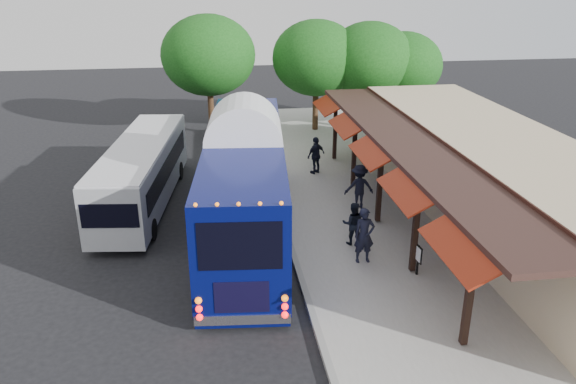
{
  "coord_description": "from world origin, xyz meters",
  "views": [
    {
      "loc": [
        -2.65,
        -15.74,
        9.59
      ],
      "look_at": [
        0.11,
        3.64,
        1.8
      ],
      "focal_mm": 35.0,
      "sensor_mm": 36.0,
      "label": 1
    }
  ],
  "objects_px": {
    "city_bus": "(142,171)",
    "ped_b": "(353,223)",
    "sign_board": "(418,255)",
    "ped_c": "(316,155)",
    "ped_a": "(364,236)",
    "coach_bus": "(246,179)",
    "ped_d": "(359,187)"
  },
  "relations": [
    {
      "from": "city_bus",
      "to": "ped_b",
      "type": "height_order",
      "value": "city_bus"
    },
    {
      "from": "ped_b",
      "to": "ped_d",
      "type": "bearing_deg",
      "value": -98.38
    },
    {
      "from": "ped_c",
      "to": "sign_board",
      "type": "bearing_deg",
      "value": 65.19
    },
    {
      "from": "ped_a",
      "to": "sign_board",
      "type": "relative_size",
      "value": 1.85
    },
    {
      "from": "coach_bus",
      "to": "sign_board",
      "type": "height_order",
      "value": "coach_bus"
    },
    {
      "from": "ped_b",
      "to": "city_bus",
      "type": "bearing_deg",
      "value": -23.65
    },
    {
      "from": "ped_b",
      "to": "sign_board",
      "type": "bearing_deg",
      "value": 131.96
    },
    {
      "from": "ped_b",
      "to": "ped_c",
      "type": "xyz_separation_m",
      "value": [
        0.1,
        7.77,
        0.11
      ]
    },
    {
      "from": "ped_d",
      "to": "sign_board",
      "type": "relative_size",
      "value": 1.79
    },
    {
      "from": "ped_c",
      "to": "sign_board",
      "type": "relative_size",
      "value": 1.75
    },
    {
      "from": "city_bus",
      "to": "ped_c",
      "type": "distance_m",
      "value": 8.45
    },
    {
      "from": "coach_bus",
      "to": "ped_c",
      "type": "relative_size",
      "value": 7.15
    },
    {
      "from": "city_bus",
      "to": "ped_c",
      "type": "bearing_deg",
      "value": 23.47
    },
    {
      "from": "ped_a",
      "to": "coach_bus",
      "type": "bearing_deg",
      "value": 138.46
    },
    {
      "from": "ped_b",
      "to": "ped_d",
      "type": "height_order",
      "value": "ped_d"
    },
    {
      "from": "sign_board",
      "to": "ped_b",
      "type": "bearing_deg",
      "value": 116.77
    },
    {
      "from": "city_bus",
      "to": "sign_board",
      "type": "bearing_deg",
      "value": -32.76
    },
    {
      "from": "ped_b",
      "to": "ped_d",
      "type": "distance_m",
      "value": 3.42
    },
    {
      "from": "ped_c",
      "to": "sign_board",
      "type": "distance_m",
      "value": 10.39
    },
    {
      "from": "coach_bus",
      "to": "city_bus",
      "type": "bearing_deg",
      "value": 144.62
    },
    {
      "from": "ped_d",
      "to": "ped_b",
      "type": "bearing_deg",
      "value": 72.77
    },
    {
      "from": "city_bus",
      "to": "ped_a",
      "type": "bearing_deg",
      "value": -33.21
    },
    {
      "from": "ped_b",
      "to": "sign_board",
      "type": "distance_m",
      "value": 2.96
    },
    {
      "from": "ped_a",
      "to": "ped_d",
      "type": "xyz_separation_m",
      "value": [
        1.05,
        4.61,
        -0.03
      ]
    },
    {
      "from": "ped_c",
      "to": "ped_d",
      "type": "distance_m",
      "value": 4.63
    },
    {
      "from": "coach_bus",
      "to": "ped_d",
      "type": "bearing_deg",
      "value": 22.58
    },
    {
      "from": "ped_a",
      "to": "ped_c",
      "type": "distance_m",
      "value": 9.14
    },
    {
      "from": "ped_c",
      "to": "sign_board",
      "type": "xyz_separation_m",
      "value": [
        1.46,
        -10.28,
        -0.21
      ]
    },
    {
      "from": "ped_c",
      "to": "ped_d",
      "type": "height_order",
      "value": "ped_d"
    },
    {
      "from": "ped_a",
      "to": "ped_c",
      "type": "bearing_deg",
      "value": 87.19
    },
    {
      "from": "ped_c",
      "to": "ped_d",
      "type": "xyz_separation_m",
      "value": [
        0.98,
        -4.52,
        0.03
      ]
    },
    {
      "from": "city_bus",
      "to": "ped_b",
      "type": "bearing_deg",
      "value": -27.08
    }
  ]
}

